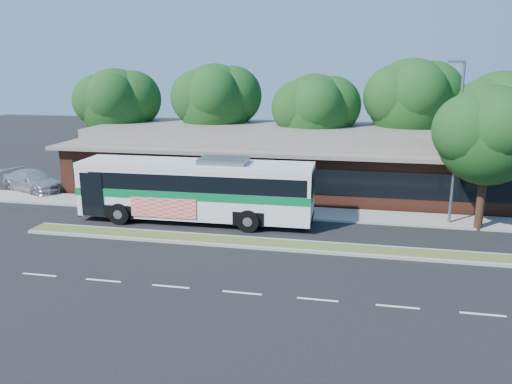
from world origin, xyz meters
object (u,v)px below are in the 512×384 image
at_px(sedan, 33,181).
at_px(sidewalk_tree, 496,133).
at_px(transit_bus, 197,186).
at_px(lamp_post, 456,139).

relative_size(sedan, sidewalk_tree, 0.67).
bearing_deg(transit_bus, sedan, 161.30).
xyz_separation_m(transit_bus, sidewalk_tree, (16.05, 1.63, 3.25)).
xyz_separation_m(lamp_post, sidewalk_tree, (1.82, -0.57, 0.45)).
bearing_deg(sidewalk_tree, transit_bus, -174.21).
bearing_deg(sedan, lamp_post, -72.42).
bearing_deg(transit_bus, sidewalk_tree, 4.98).
distance_m(transit_bus, sedan, 14.56).
distance_m(lamp_post, transit_bus, 14.67).
relative_size(lamp_post, transit_bus, 0.67).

